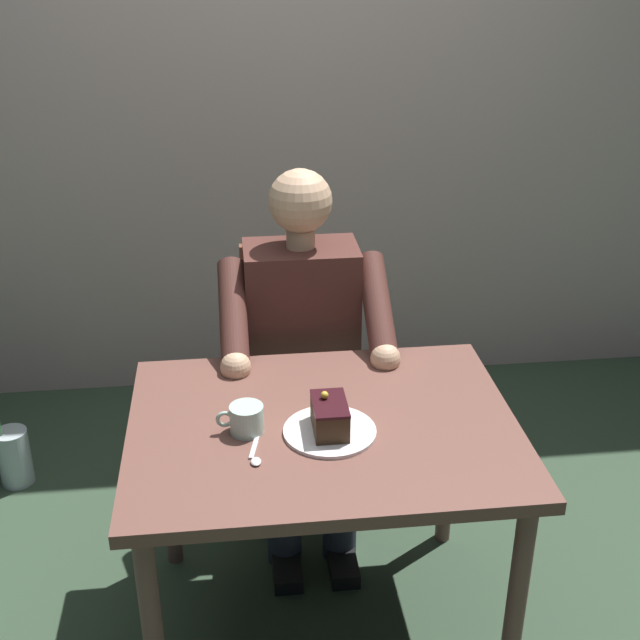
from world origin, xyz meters
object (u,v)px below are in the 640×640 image
dining_table (323,450)px  seated_person (304,354)px  cake_slice (330,416)px  chair (300,365)px  coffee_cup (246,419)px  dessert_spoon (255,454)px

dining_table → seated_person: 0.51m
cake_slice → chair: bearing=-89.2°
dining_table → seated_person: size_ratio=0.83×
dining_table → cake_slice: bearing=102.5°
coffee_cup → dining_table: bearing=-174.6°
coffee_cup → dessert_spoon: coffee_cup is taller
dessert_spoon → dining_table: bearing=-145.1°
chair → coffee_cup: bearing=74.2°
chair → dessert_spoon: bearing=77.4°
seated_person → coffee_cup: bearing=69.4°
seated_person → cake_slice: size_ratio=8.68×
seated_person → coffee_cup: size_ratio=9.97×
chair → seated_person: (-0.00, 0.18, 0.13)m
cake_slice → dessert_spoon: 0.21m
seated_person → cake_slice: seated_person is taller
dining_table → chair: chair is taller
cake_slice → dessert_spoon: cake_slice is taller
chair → coffee_cup: size_ratio=7.42×
dining_table → chair: bearing=-90.0°
dining_table → dessert_spoon: bearing=34.9°
dining_table → chair: size_ratio=1.12×
coffee_cup → chair: bearing=-105.8°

